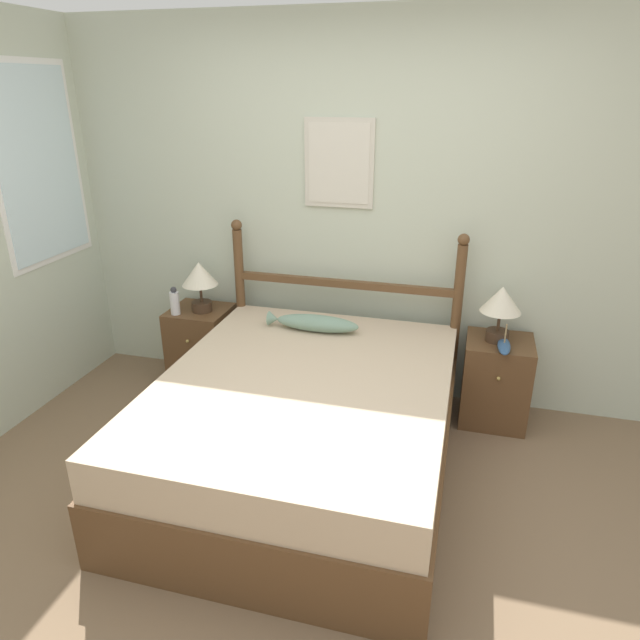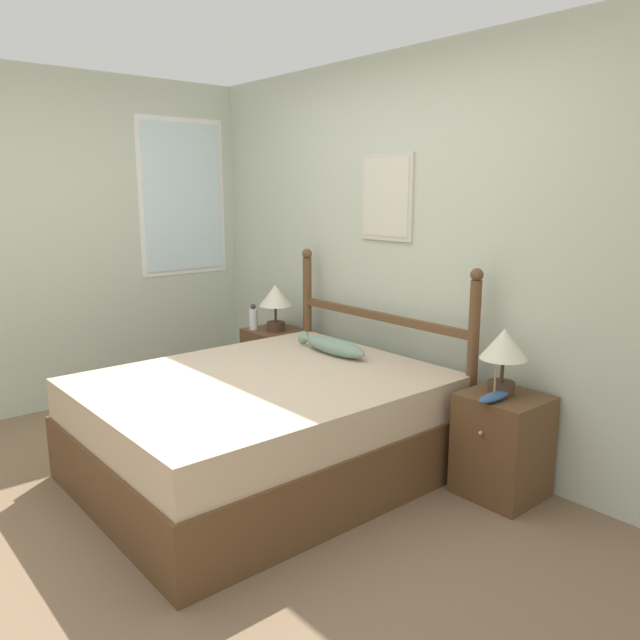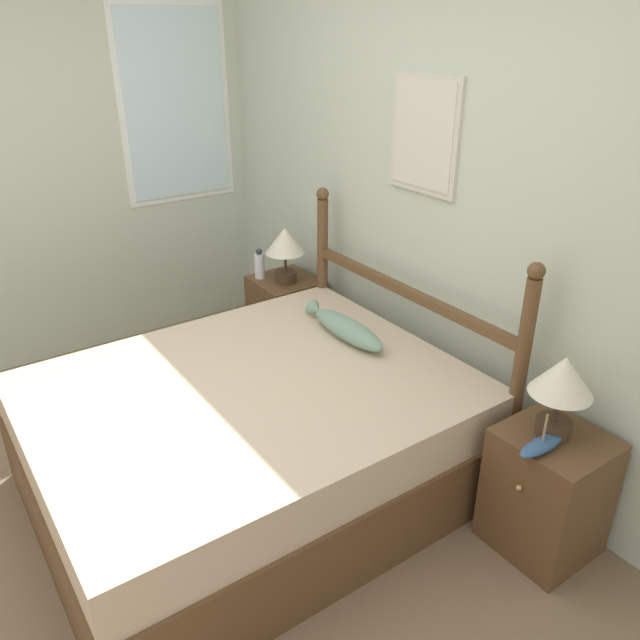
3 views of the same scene
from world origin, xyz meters
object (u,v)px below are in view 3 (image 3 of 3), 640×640
object	(u,v)px
nightstand_left	(286,318)
nightstand_right	(547,492)
table_lamp_right	(562,382)
fish_pillow	(346,328)
model_boat	(542,445)
bottle	(260,265)
bed	(252,438)
table_lamp_left	(285,245)

from	to	relation	value
nightstand_left	nightstand_right	distance (m)	2.12
table_lamp_right	fish_pillow	bearing A→B (deg)	-170.03
nightstand_left	model_boat	size ratio (longest dim) A/B	2.27
table_lamp_right	bottle	size ratio (longest dim) A/B	1.79
nightstand_right	table_lamp_right	xyz separation A→B (m)	(-0.03, -0.00, 0.54)
nightstand_right	table_lamp_right	size ratio (longest dim) A/B	1.58
bed	table_lamp_right	xyz separation A→B (m)	(1.03, 0.86, 0.53)
fish_pillow	nightstand_right	bearing A→B (deg)	9.86
bottle	model_boat	world-z (taller)	bottle
bed	fish_pillow	xyz separation A→B (m)	(-0.12, 0.66, 0.36)
nightstand_left	model_boat	xyz separation A→B (m)	(2.13, -0.13, 0.31)
fish_pillow	table_lamp_left	bearing A→B (deg)	168.27
table_lamp_left	fish_pillow	xyz separation A→B (m)	(0.90, -0.19, -0.17)
nightstand_right	bottle	size ratio (longest dim) A/B	2.82
model_boat	fish_pillow	xyz separation A→B (m)	(-1.20, -0.08, 0.05)
table_lamp_right	model_boat	xyz separation A→B (m)	(0.04, -0.12, -0.23)
nightstand_left	table_lamp_right	bearing A→B (deg)	-0.07
nightstand_left	table_lamp_right	distance (m)	2.16
bed	nightstand_right	xyz separation A→B (m)	(1.06, 0.86, -0.01)
nightstand_left	bottle	distance (m)	0.42
table_lamp_right	bed	bearing A→B (deg)	-140.13
table_lamp_right	table_lamp_left	bearing A→B (deg)	-179.53
bed	table_lamp_left	distance (m)	1.43
nightstand_right	fish_pillow	distance (m)	1.26
table_lamp_right	bottle	world-z (taller)	table_lamp_right
nightstand_left	fish_pillow	world-z (taller)	fish_pillow
nightstand_left	model_boat	world-z (taller)	model_boat
table_lamp_left	bottle	distance (m)	0.25
nightstand_right	table_lamp_right	distance (m)	0.54
bottle	model_boat	distance (m)	2.25
table_lamp_right	fish_pillow	distance (m)	1.19
nightstand_right	bottle	xyz separation A→B (m)	(-2.24, -0.12, 0.38)
nightstand_left	nightstand_right	bearing A→B (deg)	0.00
bed	bottle	bearing A→B (deg)	147.85
table_lamp_left	bottle	size ratio (longest dim) A/B	1.79
table_lamp_left	nightstand_right	bearing A→B (deg)	0.54
bed	nightstand_left	xyz separation A→B (m)	(-1.06, 0.86, -0.01)
nightstand_left	fish_pillow	size ratio (longest dim) A/B	0.95
table_lamp_left	model_boat	distance (m)	2.11
bed	fish_pillow	bearing A→B (deg)	100.68
nightstand_right	model_boat	size ratio (longest dim) A/B	2.27
model_boat	bottle	bearing A→B (deg)	179.92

